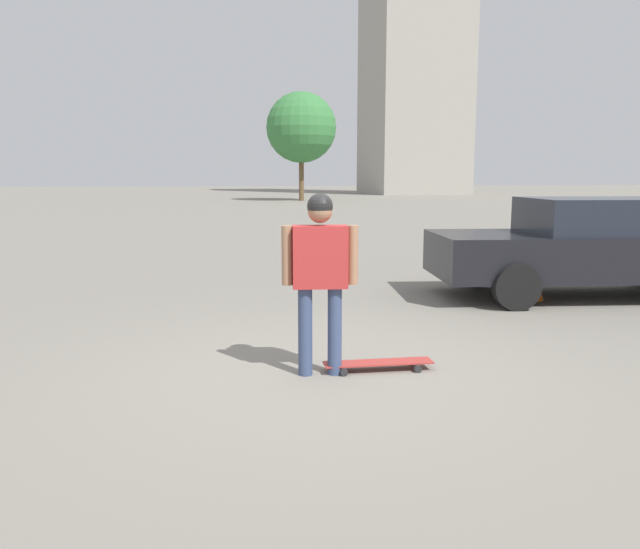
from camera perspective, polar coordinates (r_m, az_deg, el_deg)
The scene contains 7 objects.
ground_plane at distance 5.51m, azimuth 0.00°, elevation -9.11°, with size 220.00×220.00×0.00m, color gray.
person at distance 5.29m, azimuth 0.00°, elevation 0.90°, with size 0.28×0.64×1.57m.
skateboard at distance 5.62m, azimuth 5.35°, elevation -8.08°, with size 0.32×0.99×0.08m.
car_parked_near at distance 9.70m, azimuth 23.60°, elevation 2.38°, with size 2.49×4.67×1.41m.
building_block_distant at distance 65.83m, azimuth 8.79°, elevation 23.05°, with size 8.50×9.02×35.73m.
tree_distant at distance 45.19m, azimuth -1.73°, elevation 13.28°, with size 4.95×4.95×7.62m.
traffic_cone at distance 9.18m, azimuth 18.91°, elevation -0.64°, with size 0.29×0.29×0.51m.
Camera 1 is at (5.09, -1.27, 1.71)m, focal length 35.00 mm.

